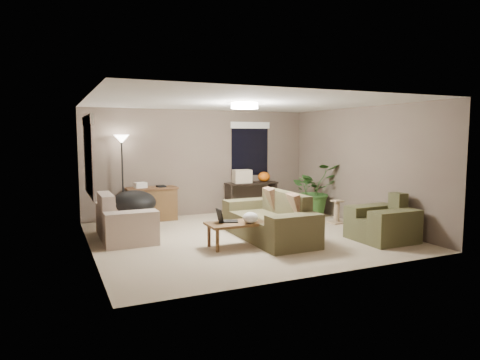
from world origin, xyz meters
name	(u,v)px	position (x,y,z in m)	size (l,w,h in m)	color
room_shell	(244,170)	(0.00, 0.00, 1.25)	(5.50, 5.50, 5.50)	tan
main_sofa	(270,222)	(0.37, -0.34, 0.29)	(0.95, 2.20, 0.85)	#4B462D
throw_pillows	(283,203)	(0.63, -0.34, 0.65)	(0.32, 1.39, 0.47)	#8C7251
loveseat	(124,223)	(-2.11, 0.75, 0.30)	(0.90, 1.60, 0.85)	beige
armchair	(383,224)	(2.15, -1.33, 0.30)	(0.95, 1.00, 0.85)	#4F4F2F
coffee_table	(236,226)	(-0.45, -0.63, 0.36)	(1.00, 0.55, 0.42)	brown
laptop	(225,219)	(-0.62, -0.53, 0.48)	(0.39, 0.34, 0.24)	black
plastic_bag	(250,218)	(-0.25, -0.78, 0.51)	(0.27, 0.24, 0.19)	white
desk	(152,204)	(-1.25, 2.20, 0.38)	(1.10, 0.50, 0.75)	brown
desk_papers	(145,185)	(-1.41, 2.19, 0.80)	(0.69, 0.29, 0.12)	silver
console_table	(251,195)	(1.20, 2.19, 0.44)	(1.30, 0.40, 0.75)	black
pumpkin	(264,177)	(1.55, 2.19, 0.87)	(0.30, 0.30, 0.25)	orange
cardboard_box	(242,176)	(0.95, 2.19, 0.91)	(0.42, 0.32, 0.32)	beige
papasan_chair	(134,207)	(-1.80, 1.43, 0.47)	(1.10, 1.10, 0.80)	black
floor_lamp	(122,149)	(-1.88, 2.22, 1.60)	(0.32, 0.32, 1.91)	black
ceiling_fixture	(244,106)	(0.00, 0.00, 2.44)	(0.50, 0.50, 0.10)	white
houseplant	(313,196)	(2.33, 1.17, 0.49)	(1.12, 1.25, 0.97)	#2D5923
cat_scratching_post	(337,213)	(2.34, 0.27, 0.21)	(0.32, 0.32, 0.50)	tan
window_left	(87,142)	(-2.73, 0.30, 1.78)	(0.05, 1.56, 1.33)	black
window_back	(250,140)	(1.30, 2.48, 1.79)	(1.06, 0.05, 1.33)	black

